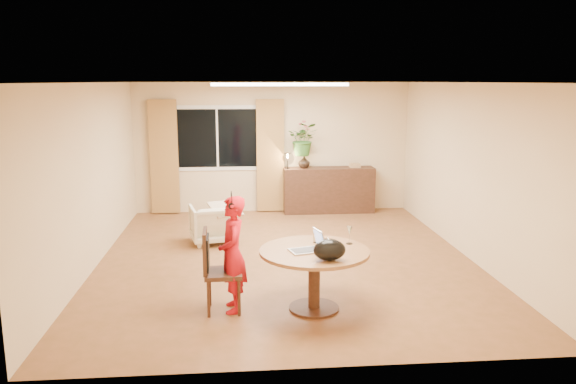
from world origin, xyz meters
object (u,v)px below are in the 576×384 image
(dining_table, at_px, (314,263))
(armchair, at_px, (212,224))
(sideboard, at_px, (329,190))
(dining_chair, at_px, (224,271))
(child, at_px, (233,254))

(dining_table, relative_size, armchair, 1.84)
(sideboard, bearing_deg, dining_table, -100.97)
(dining_table, distance_m, sideboard, 4.99)
(dining_table, bearing_deg, sideboard, 79.03)
(armchair, bearing_deg, dining_chair, 83.25)
(dining_table, height_order, dining_chair, dining_chair)
(dining_table, relative_size, sideboard, 0.70)
(armchair, bearing_deg, child, 85.41)
(dining_chair, bearing_deg, sideboard, 66.78)
(child, relative_size, armchair, 1.95)
(child, xyz_separation_m, sideboard, (1.88, 4.83, -0.22))
(dining_table, relative_size, dining_chair, 1.31)
(dining_chair, height_order, child, child)
(sideboard, bearing_deg, armchair, -138.46)
(dining_chair, xyz_separation_m, armchair, (-0.27, 2.84, -0.17))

